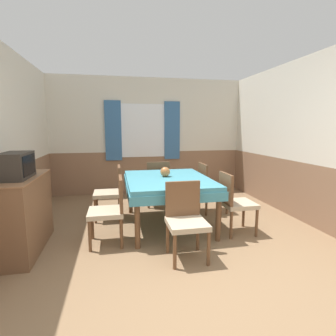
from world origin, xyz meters
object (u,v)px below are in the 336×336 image
chair_head_window (157,182)px  chair_left_near (111,208)px  chair_right_far (210,186)px  chair_right_near (234,201)px  chair_head_near (186,217)px  vase (165,172)px  chair_left_far (111,190)px  dining_table (168,184)px  sideboard (22,214)px  tv (16,166)px

chair_head_window → chair_left_near: bearing=-119.5°
chair_right_far → chair_right_near: same height
chair_head_near → vase: vase is taller
chair_head_window → chair_left_far: same height
dining_table → sideboard: size_ratio=1.37×
chair_left_near → vase: bearing=-54.7°
dining_table → chair_left_near: bearing=-150.2°
chair_left_far → chair_head_window: bearing=-58.1°
tv → vase: 2.00m
chair_right_near → chair_head_window: bearing=-150.5°
dining_table → chair_head_window: chair_head_window is taller
chair_head_near → tv: size_ratio=1.68×
sideboard → vase: bearing=16.8°
chair_head_window → sideboard: bearing=-142.0°
chair_right_near → vase: size_ratio=5.78×
chair_head_near → chair_right_near: 1.01m
chair_right_far → chair_left_far: size_ratio=1.00×
sideboard → vase: size_ratio=7.66×
chair_right_far → tv: (-2.76, -1.06, 0.60)m
dining_table → tv: 2.03m
chair_left_near → chair_head_near: bearing=-121.9°
chair_right_far → chair_left_near: bearing=-60.2°
chair_left_near → chair_right_near: size_ratio=1.00×
chair_head_window → sideboard: (-1.92, -1.50, -0.01)m
chair_head_window → vase: vase is taller
dining_table → sideboard: (-1.92, -0.48, -0.18)m
chair_right_far → chair_left_far: 1.71m
tv → dining_table: bearing=16.8°
chair_head_window → chair_left_far: 1.01m
chair_left_near → tv: size_ratio=1.68×
chair_left_far → dining_table: bearing=-119.8°
chair_left_far → vase: (0.83, -0.39, 0.35)m
chair_head_near → chair_right_near: (0.86, 0.53, 0.00)m
chair_right_near → chair_head_near: bearing=-58.1°
dining_table → chair_right_near: chair_right_near is taller
chair_head_window → chair_left_far: (-0.86, -0.53, 0.00)m
dining_table → chair_right_far: size_ratio=1.82×
chair_right_far → chair_head_window: same height
chair_right_far → chair_right_near: 0.98m
chair_left_near → dining_table: bearing=-60.2°
chair_left_near → chair_right_near: 1.71m
chair_right_far → dining_table: bearing=-60.2°
chair_left_near → tv: tv is taller
chair_head_near → chair_right_near: bearing=-148.1°
dining_table → chair_right_near: bearing=-29.8°
vase → chair_head_near: bearing=-88.6°
chair_right_far → chair_left_near: same height
tv → vase: (1.87, 0.67, -0.25)m
chair_left_near → sideboard: bearing=89.2°
chair_right_far → sideboard: sideboard is taller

